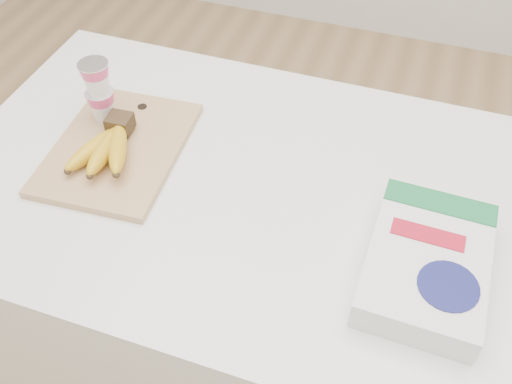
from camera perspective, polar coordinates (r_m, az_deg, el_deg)
table at (r=1.42m, az=-1.98°, el=-10.43°), size 1.11×0.74×0.83m
cutting_board at (r=1.18m, az=-13.60°, el=4.28°), size 0.27×0.35×0.02m
bananas at (r=1.14m, az=-14.66°, el=4.49°), size 0.13×0.18×0.06m
yogurt_stack at (r=1.19m, az=-15.45°, el=9.78°), size 0.06×0.06×0.14m
cereal_box at (r=0.97m, az=16.69°, el=-6.85°), size 0.19×0.28×0.06m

